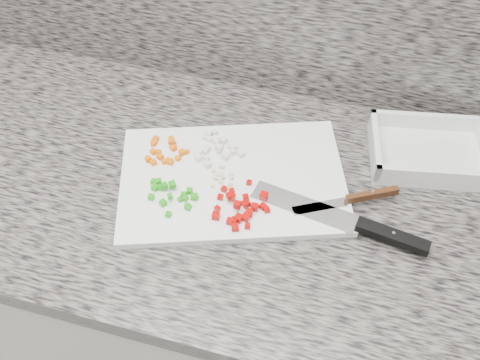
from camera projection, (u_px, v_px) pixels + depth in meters
name	position (u px, v px, depth m)	size (l,w,h in m)	color
cabinet	(204.00, 295.00, 1.38)	(3.92, 0.62, 0.86)	beige
countertop	(192.00, 184.00, 1.04)	(3.96, 0.64, 0.04)	#625D56
cutting_board	(233.00, 179.00, 1.01)	(0.42, 0.28, 0.01)	white
carrot_pile	(164.00, 151.00, 1.04)	(0.08, 0.08, 0.02)	#E45F04
onion_pile	(216.00, 148.00, 1.05)	(0.09, 0.10, 0.02)	silver
green_pepper_pile	(171.00, 193.00, 0.97)	(0.10, 0.08, 0.02)	#1C950D
red_pepper_pile	(241.00, 207.00, 0.95)	(0.10, 0.12, 0.02)	#A80502
garlic_pile	(221.00, 179.00, 1.00)	(0.05, 0.05, 0.01)	beige
chef_knife	(361.00, 226.00, 0.93)	(0.32, 0.09, 0.02)	silver
paring_knife	(359.00, 198.00, 0.97)	(0.18, 0.11, 0.02)	silver
tray	(429.00, 152.00, 1.05)	(0.25, 0.20, 0.05)	silver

